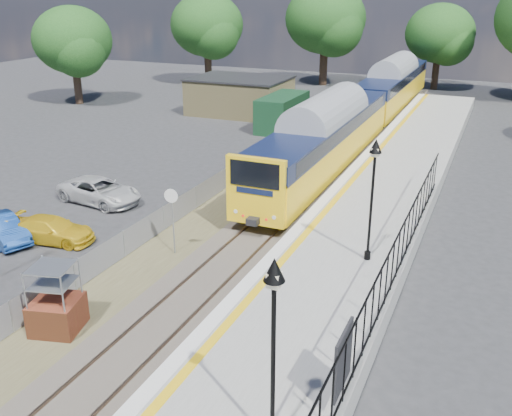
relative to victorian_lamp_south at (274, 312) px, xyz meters
The scene contains 16 objects.
ground 8.05m from the victorian_lamp_south, 143.97° to the left, with size 120.00×120.00×0.00m, color #2D2D30.
track_bed 15.50m from the victorian_lamp_south, 113.60° to the left, with size 5.90×80.00×0.29m.
platform 12.67m from the victorian_lamp_south, 96.18° to the left, with size 5.00×70.00×0.90m, color gray.
platform_edge 12.92m from the victorian_lamp_south, 105.65° to the left, with size 0.90×70.00×0.01m.
victorian_lamp_south is the anchor object (origin of this frame).
victorian_lamp_north 10.00m from the victorian_lamp_south, 91.15° to the left, with size 0.44×0.44×4.60m.
palisade_fence 6.79m from the victorian_lamp_south, 80.47° to the left, with size 0.12×26.00×2.00m.
wire_fence 19.07m from the victorian_lamp_south, 121.23° to the left, with size 0.06×52.00×1.20m.
outbuilding 38.94m from the victorian_lamp_south, 114.99° to the left, with size 10.80×10.10×3.12m.
tree_line 46.24m from the victorian_lamp_south, 95.09° to the left, with size 56.80×43.80×11.88m.
train 32.68m from the victorian_lamp_south, 99.71° to the left, with size 2.82×40.83×3.51m.
brick_plinth 9.47m from the victorian_lamp_south, 162.17° to the left, with size 1.77×1.77×2.34m.
speed_sign 12.31m from the victorian_lamp_south, 131.43° to the left, with size 0.58×0.14×2.89m.
car_blue 17.55m from the victorian_lamp_south, 154.94° to the left, with size 1.24×3.54×1.17m, color navy.
car_yellow 16.23m from the victorian_lamp_south, 149.19° to the left, with size 1.55×3.80×1.10m, color gold.
car_white 19.86m from the victorian_lamp_south, 138.82° to the left, with size 2.09×4.54×1.26m, color silver.
Camera 1 is at (9.09, -13.19, 10.35)m, focal length 40.00 mm.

